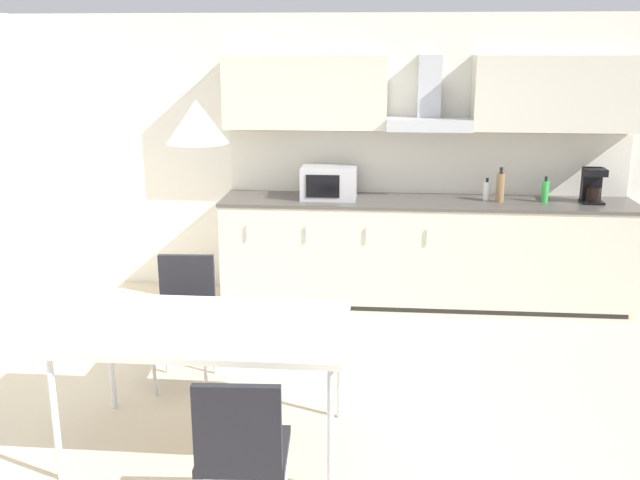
{
  "coord_description": "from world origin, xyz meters",
  "views": [
    {
      "loc": [
        0.58,
        -3.77,
        2.25
      ],
      "look_at": [
        0.18,
        0.76,
        1.0
      ],
      "focal_mm": 40.0,
      "sensor_mm": 36.0,
      "label": 1
    }
  ],
  "objects_px": {
    "coffee_maker": "(592,185)",
    "microwave": "(329,183)",
    "pendant_lamp": "(197,122)",
    "dining_table": "(206,332)",
    "bottle_green": "(545,191)",
    "chair_near_right": "(241,444)",
    "chair_far_left": "(185,307)",
    "bottle_brown": "(500,187)",
    "bottle_white": "(487,191)"
  },
  "relations": [
    {
      "from": "coffee_maker",
      "to": "microwave",
      "type": "bearing_deg",
      "value": -179.33
    },
    {
      "from": "coffee_maker",
      "to": "pendant_lamp",
      "type": "relative_size",
      "value": 0.94
    },
    {
      "from": "dining_table",
      "to": "microwave",
      "type": "bearing_deg",
      "value": 79.11
    },
    {
      "from": "microwave",
      "to": "pendant_lamp",
      "type": "distance_m",
      "value": 2.71
    },
    {
      "from": "bottle_green",
      "to": "dining_table",
      "type": "distance_m",
      "value": 3.48
    },
    {
      "from": "chair_near_right",
      "to": "pendant_lamp",
      "type": "relative_size",
      "value": 2.72
    },
    {
      "from": "microwave",
      "to": "pendant_lamp",
      "type": "bearing_deg",
      "value": -100.89
    },
    {
      "from": "bottle_green",
      "to": "chair_near_right",
      "type": "relative_size",
      "value": 0.26
    },
    {
      "from": "coffee_maker",
      "to": "dining_table",
      "type": "xyz_separation_m",
      "value": [
        -2.75,
        -2.57,
        -0.38
      ]
    },
    {
      "from": "dining_table",
      "to": "chair_far_left",
      "type": "xyz_separation_m",
      "value": [
        -0.36,
        0.83,
        -0.18
      ]
    },
    {
      "from": "microwave",
      "to": "chair_far_left",
      "type": "bearing_deg",
      "value": -116.35
    },
    {
      "from": "dining_table",
      "to": "coffee_maker",
      "type": "bearing_deg",
      "value": 43.05
    },
    {
      "from": "bottle_brown",
      "to": "chair_near_right",
      "type": "relative_size",
      "value": 0.35
    },
    {
      "from": "microwave",
      "to": "bottle_brown",
      "type": "distance_m",
      "value": 1.48
    },
    {
      "from": "coffee_maker",
      "to": "bottle_brown",
      "type": "xyz_separation_m",
      "value": [
        -0.78,
        -0.05,
        -0.02
      ]
    },
    {
      "from": "pendant_lamp",
      "to": "dining_table",
      "type": "bearing_deg",
      "value": -90.0
    },
    {
      "from": "bottle_white",
      "to": "bottle_green",
      "type": "height_order",
      "value": "bottle_green"
    },
    {
      "from": "bottle_green",
      "to": "pendant_lamp",
      "type": "distance_m",
      "value": 3.57
    },
    {
      "from": "coffee_maker",
      "to": "bottle_white",
      "type": "bearing_deg",
      "value": 178.61
    },
    {
      "from": "microwave",
      "to": "pendant_lamp",
      "type": "height_order",
      "value": "pendant_lamp"
    },
    {
      "from": "bottle_green",
      "to": "dining_table",
      "type": "height_order",
      "value": "bottle_green"
    },
    {
      "from": "coffee_maker",
      "to": "bottle_green",
      "type": "height_order",
      "value": "coffee_maker"
    },
    {
      "from": "bottle_brown",
      "to": "pendant_lamp",
      "type": "bearing_deg",
      "value": -127.97
    },
    {
      "from": "bottle_brown",
      "to": "dining_table",
      "type": "bearing_deg",
      "value": -127.97
    },
    {
      "from": "microwave",
      "to": "bottle_brown",
      "type": "height_order",
      "value": "bottle_brown"
    },
    {
      "from": "microwave",
      "to": "bottle_green",
      "type": "height_order",
      "value": "microwave"
    },
    {
      "from": "pendant_lamp",
      "to": "chair_far_left",
      "type": "bearing_deg",
      "value": 113.2
    },
    {
      "from": "microwave",
      "to": "dining_table",
      "type": "xyz_separation_m",
      "value": [
        -0.49,
        -2.54,
        -0.37
      ]
    },
    {
      "from": "coffee_maker",
      "to": "bottle_green",
      "type": "relative_size",
      "value": 1.34
    },
    {
      "from": "bottle_brown",
      "to": "bottle_green",
      "type": "distance_m",
      "value": 0.39
    },
    {
      "from": "bottle_green",
      "to": "chair_near_right",
      "type": "distance_m",
      "value": 3.96
    },
    {
      "from": "bottle_brown",
      "to": "chair_near_right",
      "type": "height_order",
      "value": "bottle_brown"
    },
    {
      "from": "chair_far_left",
      "to": "bottle_white",
      "type": "bearing_deg",
      "value": 38.32
    },
    {
      "from": "bottle_brown",
      "to": "bottle_green",
      "type": "bearing_deg",
      "value": 4.02
    },
    {
      "from": "bottle_brown",
      "to": "chair_far_left",
      "type": "distance_m",
      "value": 2.92
    },
    {
      "from": "chair_near_right",
      "to": "chair_far_left",
      "type": "relative_size",
      "value": 1.0
    },
    {
      "from": "coffee_maker",
      "to": "pendant_lamp",
      "type": "distance_m",
      "value": 3.84
    },
    {
      "from": "bottle_brown",
      "to": "chair_near_right",
      "type": "bearing_deg",
      "value": -115.65
    },
    {
      "from": "bottle_green",
      "to": "chair_near_right",
      "type": "bearing_deg",
      "value": -120.56
    },
    {
      "from": "microwave",
      "to": "coffee_maker",
      "type": "distance_m",
      "value": 2.26
    },
    {
      "from": "bottle_green",
      "to": "chair_near_right",
      "type": "height_order",
      "value": "bottle_green"
    },
    {
      "from": "chair_far_left",
      "to": "dining_table",
      "type": "bearing_deg",
      "value": -66.8
    },
    {
      "from": "microwave",
      "to": "bottle_white",
      "type": "height_order",
      "value": "microwave"
    },
    {
      "from": "coffee_maker",
      "to": "bottle_brown",
      "type": "height_order",
      "value": "bottle_brown"
    },
    {
      "from": "bottle_white",
      "to": "bottle_green",
      "type": "xyz_separation_m",
      "value": [
        0.49,
        -0.04,
        0.01
      ]
    },
    {
      "from": "dining_table",
      "to": "bottle_brown",
      "type": "bearing_deg",
      "value": 52.03
    },
    {
      "from": "bottle_green",
      "to": "bottle_brown",
      "type": "bearing_deg",
      "value": -175.98
    },
    {
      "from": "chair_far_left",
      "to": "pendant_lamp",
      "type": "distance_m",
      "value": 1.61
    },
    {
      "from": "bottle_brown",
      "to": "chair_near_right",
      "type": "xyz_separation_m",
      "value": [
        -1.61,
        -3.35,
        -0.54
      ]
    },
    {
      "from": "chair_far_left",
      "to": "microwave",
      "type": "bearing_deg",
      "value": 63.65
    }
  ]
}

